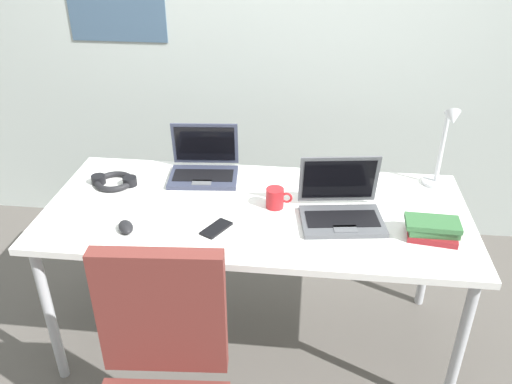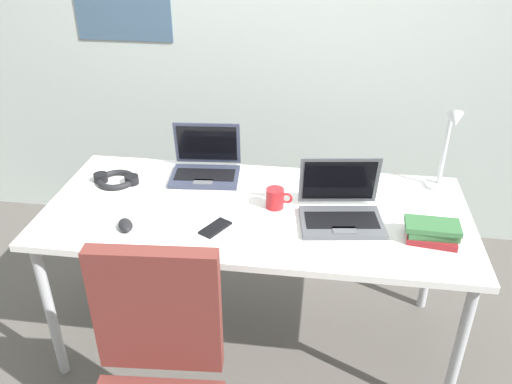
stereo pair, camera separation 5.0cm
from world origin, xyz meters
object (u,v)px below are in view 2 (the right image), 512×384
Objects in this scene: headphones at (116,179)px; book_stack at (432,231)px; coffee_mug at (275,198)px; laptop_near_lamp at (206,166)px; desk_lamp at (446,150)px; computer_mouse at (125,225)px; laptop_front_left at (341,209)px; cell_phone at (215,228)px.

headphones is 1.01× the size of book_stack.
coffee_mug is (0.75, -0.12, 0.03)m from headphones.
coffee_mug is (0.36, -0.25, -0.00)m from laptop_near_lamp.
computer_mouse is (-1.30, -0.50, -0.18)m from desk_lamp.
desk_lamp is 0.56m from laptop_front_left.
coffee_mug is (-0.72, -0.26, -0.15)m from desk_lamp.
book_stack reaches higher than headphones.
laptop_front_left reaches higher than laptop_near_lamp.
computer_mouse is 0.45× the size of headphones.
laptop_near_lamp reaches higher than computer_mouse.
coffee_mug reaches higher than cell_phone.
laptop_near_lamp is at bearing 136.21° from cell_phone.
computer_mouse is at bearing -156.77° from coffee_mug.
book_stack is (1.20, 0.09, 0.02)m from computer_mouse.
cell_phone is (-0.49, -0.14, -0.04)m from laptop_front_left.
computer_mouse is at bearing -143.28° from cell_phone.
laptop_near_lamp is 0.44m from coffee_mug.
computer_mouse is 0.36m from cell_phone.
headphones is at bearing 171.09° from coffee_mug.
cell_phone is 0.62m from headphones.
desk_lamp is 1.19× the size of laptop_near_lamp.
laptop_near_lamp reaches higher than coffee_mug.
laptop_front_left is 0.28m from coffee_mug.
headphones is at bearing 85.57° from computer_mouse.
laptop_front_left is at bearing 164.40° from book_stack.
laptop_front_left is at bearing -144.93° from desk_lamp.
coffee_mug is (0.22, 0.20, 0.04)m from cell_phone.
laptop_near_lamp is 1.06m from book_stack.
laptop_front_left is 2.69× the size of cell_phone.
desk_lamp reaches higher than laptop_front_left.
laptop_near_lamp is at bearing 154.22° from laptop_front_left.
cell_phone is 0.64× the size of book_stack.
laptop_front_left is 1.04m from headphones.
desk_lamp is at bearing 77.11° from book_stack.
book_stack reaches higher than computer_mouse.
book_stack is at bearing -11.20° from headphones.
headphones reaches higher than cell_phone.
laptop_front_left is 3.24× the size of coffee_mug.
desk_lamp is at bearing 5.32° from headphones.
desk_lamp is at bearing 54.97° from cell_phone.
desk_lamp reaches higher than coffee_mug.
laptop_front_left is 1.09× the size of laptop_near_lamp.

